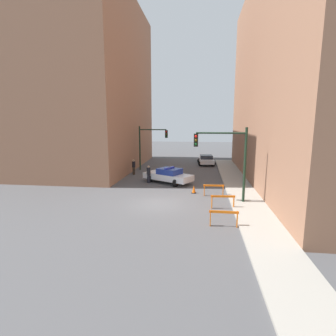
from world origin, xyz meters
The scene contains 14 objects.
ground_plane centered at (0.00, 0.00, 0.00)m, with size 120.00×120.00×0.00m, color #4C4C4F.
sidewalk_right centered at (6.20, 0.00, 0.06)m, with size 2.40×44.00×0.12m.
building_corner_left centered at (-12.00, 14.00, 9.89)m, with size 14.00×20.00×19.78m.
building_right centered at (13.40, 8.00, 9.61)m, with size 12.00×28.00×19.21m.
traffic_light_near centered at (4.73, 0.99, 3.53)m, with size 3.64×0.35×5.20m.
traffic_light_far centered at (-3.30, 13.11, 3.40)m, with size 3.44×0.35×5.20m.
police_car centered at (-0.15, 6.55, 0.72)m, with size 5.00×3.91×1.52m.
parked_car_near centered at (3.57, 17.96, 0.67)m, with size 2.46×4.41×1.31m.
pedestrian_crossing centered at (-1.98, 6.31, 0.86)m, with size 0.49×0.49×1.66m.
pedestrian_corner centered at (-4.39, 10.06, 0.86)m, with size 0.50×0.50×1.66m.
barrier_front centered at (4.18, -3.51, 0.62)m, with size 1.60×0.17×0.90m.
barrier_mid centered at (4.37, -0.39, 0.62)m, with size 1.60×0.29×0.90m.
barrier_back centered at (3.90, 2.56, 0.62)m, with size 1.60×0.23×0.90m.
traffic_cone centered at (2.35, 3.22, 0.32)m, with size 0.36×0.36×0.66m.
Camera 1 is at (2.88, -17.39, 5.64)m, focal length 28.00 mm.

